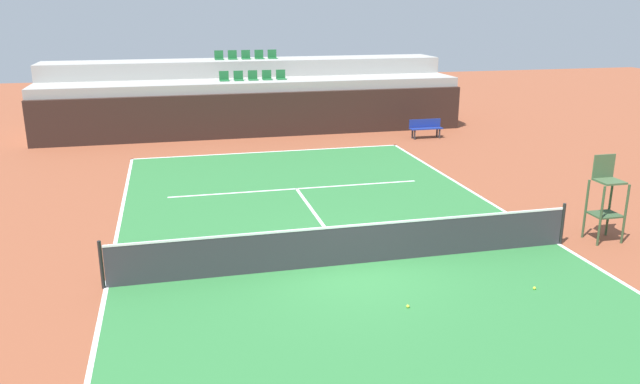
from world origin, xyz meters
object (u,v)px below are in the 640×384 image
(tennis_net, at_px, (352,244))
(tennis_ball_0, at_px, (408,306))
(tennis_ball_2, at_px, (534,288))
(umpire_chair, at_px, (606,195))
(player_bench, at_px, (426,127))

(tennis_net, height_order, tennis_ball_0, tennis_net)
(tennis_ball_0, xyz_separation_m, tennis_ball_2, (2.92, 0.16, 0.00))
(umpire_chair, xyz_separation_m, tennis_ball_0, (-6.22, -2.44, -1.14))
(tennis_net, relative_size, umpire_chair, 5.04)
(umpire_chair, relative_size, tennis_ball_2, 33.33)
(player_bench, relative_size, tennis_ball_0, 22.73)
(umpire_chair, xyz_separation_m, tennis_ball_2, (-3.30, -2.28, -1.14))
(umpire_chair, bearing_deg, tennis_net, -179.52)
(player_bench, height_order, tennis_ball_2, player_bench)
(tennis_net, height_order, player_bench, tennis_net)
(tennis_net, bearing_deg, tennis_ball_0, -78.58)
(tennis_ball_0, distance_m, tennis_ball_2, 2.92)
(player_bench, bearing_deg, tennis_net, -119.18)
(player_bench, bearing_deg, tennis_ball_2, -104.36)
(tennis_net, xyz_separation_m, tennis_ball_2, (3.40, -2.22, -0.47))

